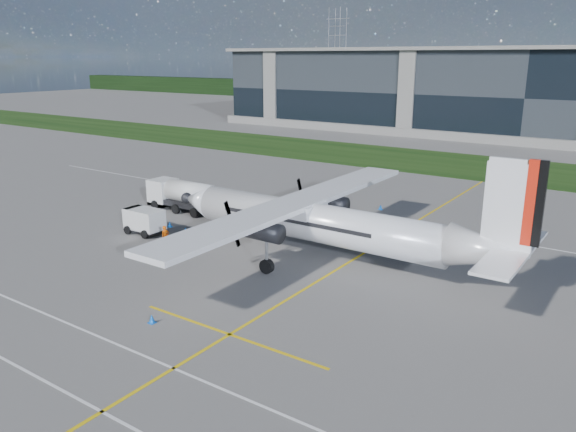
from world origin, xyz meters
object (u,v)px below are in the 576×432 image
object	(u,v)px
safety_cone_portwing	(152,319)
safety_cone_fwd	(170,224)
fuel_tanker_truck	(179,195)
baggage_tug	(144,221)
safety_cone_nose_stbd	(216,221)
safety_cone_stbdwing	(381,207)
pylon_west	(337,53)
safety_cone_nose_port	(185,230)
ground_crew_person	(165,235)
turboprop_aircraft	(328,202)

from	to	relation	value
safety_cone_portwing	safety_cone_fwd	bearing A→B (deg)	132.99
fuel_tanker_truck	baggage_tug	size ratio (longest dim) A/B	2.27
safety_cone_fwd	safety_cone_nose_stbd	xyz separation A→B (m)	(2.73, 2.86, 0.00)
safety_cone_stbdwing	pylon_west	bearing A→B (deg)	121.39
safety_cone_nose_port	safety_cone_portwing	size ratio (longest dim) A/B	1.00
safety_cone_nose_port	safety_cone_fwd	xyz separation A→B (m)	(-2.37, 0.53, 0.00)
fuel_tanker_truck	safety_cone_portwing	size ratio (longest dim) A/B	15.44
fuel_tanker_truck	baggage_tug	distance (m)	7.46
safety_cone_fwd	safety_cone_portwing	xyz separation A→B (m)	(12.29, -13.18, 0.00)
pylon_west	ground_crew_person	bearing A→B (deg)	-64.72
fuel_tanker_truck	safety_cone_nose_stbd	size ratio (longest dim) A/B	15.44
turboprop_aircraft	safety_cone_nose_port	distance (m)	13.40
ground_crew_person	safety_cone_portwing	distance (m)	12.90
baggage_tug	safety_cone_nose_port	world-z (taller)	baggage_tug
pylon_west	safety_cone_portwing	xyz separation A→B (m)	(78.67, -157.37, -14.75)
safety_cone_nose_stbd	safety_cone_fwd	bearing A→B (deg)	-133.65
turboprop_aircraft	safety_cone_portwing	xyz separation A→B (m)	(-2.82, -13.75, -4.02)
safety_cone_nose_port	fuel_tanker_truck	bearing A→B (deg)	138.91
ground_crew_person	safety_cone_nose_port	world-z (taller)	ground_crew_person
pylon_west	turboprop_aircraft	bearing A→B (deg)	-60.43
safety_cone_fwd	safety_cone_nose_stbd	size ratio (longest dim) A/B	1.00
turboprop_aircraft	safety_cone_stbdwing	size ratio (longest dim) A/B	56.90
ground_crew_person	safety_cone_nose_stbd	xyz separation A→B (m)	(-0.76, 6.63, -0.68)
turboprop_aircraft	safety_cone_nose_stbd	distance (m)	13.22
pylon_west	safety_cone_nose_stbd	bearing A→B (deg)	-63.94
fuel_tanker_truck	safety_cone_nose_stbd	bearing A→B (deg)	-14.54
pylon_west	safety_cone_stbdwing	world-z (taller)	pylon_west
pylon_west	safety_cone_nose_port	xyz separation A→B (m)	(68.76, -144.72, -14.75)
fuel_tanker_truck	baggage_tug	world-z (taller)	fuel_tanker_truck
safety_cone_stbdwing	safety_cone_fwd	bearing A→B (deg)	-128.79
safety_cone_stbdwing	safety_cone_nose_stbd	distance (m)	15.66
safety_cone_fwd	safety_cone_nose_stbd	bearing A→B (deg)	46.35
turboprop_aircraft	fuel_tanker_truck	bearing A→B (deg)	168.17
safety_cone_portwing	safety_cone_nose_stbd	xyz separation A→B (m)	(-9.56, 16.04, 0.00)
safety_cone_fwd	turboprop_aircraft	bearing A→B (deg)	2.15
pylon_west	baggage_tug	bearing A→B (deg)	-65.75
pylon_west	baggage_tug	size ratio (longest dim) A/B	8.83
baggage_tug	ground_crew_person	world-z (taller)	baggage_tug
safety_cone_nose_stbd	pylon_west	bearing A→B (deg)	116.06
fuel_tanker_truck	safety_cone_nose_stbd	xyz separation A→B (m)	(6.05, -1.57, -1.20)
pylon_west	fuel_tanker_truck	world-z (taller)	pylon_west
safety_cone_nose_stbd	fuel_tanker_truck	bearing A→B (deg)	165.46
ground_crew_person	safety_cone_fwd	bearing A→B (deg)	60.15
pylon_west	fuel_tanker_truck	xyz separation A→B (m)	(63.07, -139.76, -13.55)
turboprop_aircraft	safety_cone_nose_port	bearing A→B (deg)	-175.07
baggage_tug	safety_cone_nose_port	distance (m)	3.38
baggage_tug	safety_cone_stbdwing	size ratio (longest dim) A/B	6.79
safety_cone_portwing	safety_cone_nose_stbd	world-z (taller)	same
turboprop_aircraft	safety_cone_fwd	size ratio (longest dim) A/B	56.90
safety_cone_nose_port	safety_cone_fwd	world-z (taller)	same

